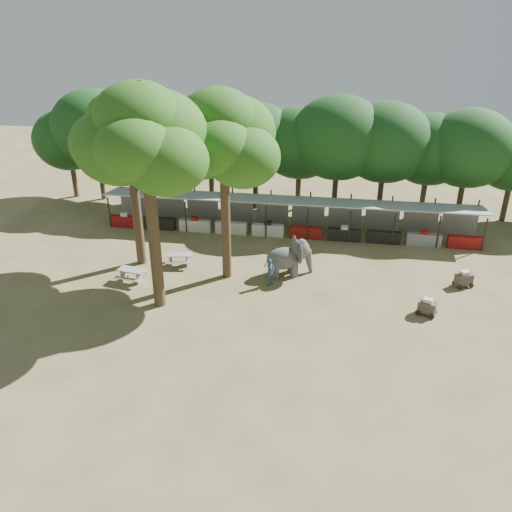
% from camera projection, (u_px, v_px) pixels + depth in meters
% --- Properties ---
extents(ground, '(100.00, 100.00, 0.00)m').
position_uv_depth(ground, '(259.00, 333.00, 25.52)').
color(ground, brown).
rests_on(ground, ground).
extents(vendor_stalls, '(28.00, 2.99, 2.80)m').
position_uv_depth(vendor_stalls, '(288.00, 218.00, 37.39)').
color(vendor_stalls, '#94969B').
rests_on(vendor_stalls, ground).
extents(yard_tree_left, '(7.10, 6.90, 11.02)m').
position_uv_depth(yard_tree_left, '(128.00, 138.00, 29.81)').
color(yard_tree_left, '#332316').
rests_on(yard_tree_left, ground).
extents(yard_tree_center, '(7.10, 6.90, 12.04)m').
position_uv_depth(yard_tree_center, '(144.00, 140.00, 24.48)').
color(yard_tree_center, '#332316').
rests_on(yard_tree_center, ground).
extents(yard_tree_back, '(7.10, 6.90, 11.36)m').
position_uv_depth(yard_tree_back, '(222.00, 139.00, 27.89)').
color(yard_tree_back, '#332316').
rests_on(yard_tree_back, ground).
extents(backdrop_trees, '(46.46, 5.95, 8.33)m').
position_uv_depth(backdrop_trees, '(296.00, 145.00, 40.17)').
color(backdrop_trees, '#332316').
rests_on(backdrop_trees, ground).
extents(elephant, '(3.16, 2.41, 2.35)m').
position_uv_depth(elephant, '(289.00, 257.00, 31.04)').
color(elephant, '#434140').
rests_on(elephant, ground).
extents(handler, '(0.65, 0.74, 1.71)m').
position_uv_depth(handler, '(270.00, 272.00, 29.90)').
color(handler, '#26384C').
rests_on(handler, ground).
extents(picnic_table_near, '(1.86, 1.73, 0.82)m').
position_uv_depth(picnic_table_near, '(132.00, 274.00, 30.45)').
color(picnic_table_near, gray).
rests_on(picnic_table_near, ground).
extents(picnic_table_far, '(1.82, 1.68, 0.80)m').
position_uv_depth(picnic_table_far, '(179.00, 258.00, 32.50)').
color(picnic_table_far, gray).
rests_on(picnic_table_far, ground).
extents(cart_front, '(1.19, 0.99, 0.99)m').
position_uv_depth(cart_front, '(427.00, 307.00, 26.98)').
color(cart_front, '#392E26').
rests_on(cart_front, ground).
extents(cart_back, '(1.24, 1.05, 1.03)m').
position_uv_depth(cart_back, '(464.00, 279.00, 29.89)').
color(cart_back, '#392E26').
rests_on(cart_back, ground).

